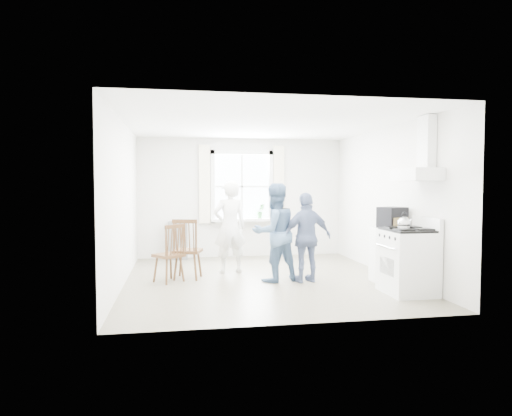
{
  "coord_description": "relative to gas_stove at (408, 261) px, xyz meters",
  "views": [
    {
      "loc": [
        -1.39,
        -7.48,
        1.6
      ],
      "look_at": [
        -0.07,
        0.2,
        1.19
      ],
      "focal_mm": 32.0,
      "sensor_mm": 36.0,
      "label": 1
    }
  ],
  "objects": [
    {
      "name": "person_left",
      "position": [
        -2.39,
        2.01,
        0.35
      ],
      "size": [
        0.71,
        0.71,
        1.66
      ],
      "primitive_type": "imported",
      "rotation": [
        0.0,
        0.0,
        3.33
      ],
      "color": "white",
      "rests_on": "ground"
    },
    {
      "name": "person_right",
      "position": [
        -1.24,
        1.02,
        0.25
      ],
      "size": [
        1.0,
        1.0,
        1.46
      ],
      "primitive_type": "imported",
      "rotation": [
        0.0,
        0.0,
        3.32
      ],
      "color": "navy",
      "rests_on": "ground"
    },
    {
      "name": "stereo_stack",
      "position": [
        0.07,
        0.65,
        0.58
      ],
      "size": [
        0.46,
        0.44,
        0.33
      ],
      "color": "black",
      "rests_on": "low_cabinet"
    },
    {
      "name": "potted_plant",
      "position": [
        -1.51,
        3.71,
        0.53
      ],
      "size": [
        0.18,
        0.18,
        0.32
      ],
      "primitive_type": "imported",
      "rotation": [
        0.0,
        0.0,
        0.05
      ],
      "color": "#327134",
      "rests_on": "window_assembly"
    },
    {
      "name": "kettle",
      "position": [
        -0.11,
        -0.07,
        0.55
      ],
      "size": [
        0.18,
        0.18,
        0.26
      ],
      "color": "silver",
      "rests_on": "gas_stove"
    },
    {
      "name": "shelf_unit",
      "position": [
        -3.31,
        3.68,
        -0.08
      ],
      "size": [
        0.4,
        0.3,
        0.8
      ],
      "primitive_type": "cube",
      "color": "slate",
      "rests_on": "ground"
    },
    {
      "name": "room_shell",
      "position": [
        -1.91,
        1.35,
        0.82
      ],
      "size": [
        4.62,
        5.12,
        2.64
      ],
      "color": "#77705C",
      "rests_on": "ground"
    },
    {
      "name": "gas_stove",
      "position": [
        0.0,
        0.0,
        0.0
      ],
      "size": [
        0.68,
        0.76,
        1.12
      ],
      "color": "white",
      "rests_on": "ground"
    },
    {
      "name": "windsor_chair_b",
      "position": [
        -3.18,
        1.52,
        0.14
      ],
      "size": [
        0.53,
        0.53,
        1.03
      ],
      "color": "#462B16",
      "rests_on": "ground"
    },
    {
      "name": "windsor_chair_a",
      "position": [
        -3.4,
        1.32,
        0.1
      ],
      "size": [
        0.56,
        0.56,
        0.96
      ],
      "color": "#462B16",
      "rests_on": "ground"
    },
    {
      "name": "cardboard_box",
      "position": [
        0.11,
        0.56,
        0.51
      ],
      "size": [
        0.31,
        0.25,
        0.18
      ],
      "primitive_type": "cube",
      "rotation": [
        0.0,
        0.0,
        0.22
      ],
      "color": "olive",
      "rests_on": "low_cabinet"
    },
    {
      "name": "range_hood",
      "position": [
        0.16,
        -0.0,
        1.42
      ],
      "size": [
        0.45,
        0.76,
        0.94
      ],
      "color": "white",
      "rests_on": "room_shell"
    },
    {
      "name": "person_mid",
      "position": [
        -1.74,
        1.16,
        0.32
      ],
      "size": [
        0.99,
        0.99,
        1.61
      ],
      "primitive_type": "imported",
      "rotation": [
        0.0,
        0.0,
        3.46
      ],
      "color": "slate",
      "rests_on": "ground"
    },
    {
      "name": "low_cabinet",
      "position": [
        0.07,
        0.7,
        -0.03
      ],
      "size": [
        0.5,
        0.55,
        0.9
      ],
      "primitive_type": "cube",
      "color": "white",
      "rests_on": "ground"
    },
    {
      "name": "window_assembly",
      "position": [
        -1.91,
        3.8,
        0.98
      ],
      "size": [
        1.88,
        0.24,
        1.7
      ],
      "color": "white",
      "rests_on": "room_shell"
    }
  ]
}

